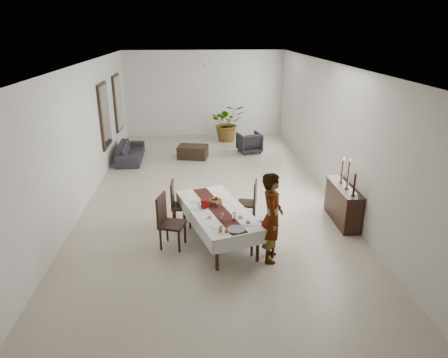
% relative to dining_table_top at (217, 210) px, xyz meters
% --- Properties ---
extents(floor, '(6.00, 12.00, 0.00)m').
position_rel_dining_table_top_xyz_m(floor, '(-0.04, 2.32, -0.64)').
color(floor, '#BDB296').
rests_on(floor, ground).
extents(ceiling, '(6.00, 12.00, 0.02)m').
position_rel_dining_table_top_xyz_m(ceiling, '(-0.04, 2.32, 2.56)').
color(ceiling, silver).
rests_on(ceiling, wall_back).
extents(wall_back, '(6.00, 0.02, 3.20)m').
position_rel_dining_table_top_xyz_m(wall_back, '(-0.04, 8.32, 0.96)').
color(wall_back, silver).
rests_on(wall_back, floor).
extents(wall_front, '(6.00, 0.02, 3.20)m').
position_rel_dining_table_top_xyz_m(wall_front, '(-0.04, -3.68, 0.96)').
color(wall_front, silver).
rests_on(wall_front, floor).
extents(wall_left, '(0.02, 12.00, 3.20)m').
position_rel_dining_table_top_xyz_m(wall_left, '(-3.04, 2.32, 0.96)').
color(wall_left, silver).
rests_on(wall_left, floor).
extents(wall_right, '(0.02, 12.00, 3.20)m').
position_rel_dining_table_top_xyz_m(wall_right, '(2.96, 2.32, 0.96)').
color(wall_right, silver).
rests_on(wall_right, floor).
extents(dining_table_top, '(1.49, 2.30, 0.04)m').
position_rel_dining_table_top_xyz_m(dining_table_top, '(0.00, 0.00, 0.00)').
color(dining_table_top, black).
rests_on(dining_table_top, table_leg_fl).
extents(table_leg_fl, '(0.08, 0.08, 0.62)m').
position_rel_dining_table_top_xyz_m(table_leg_fl, '(-0.06, -1.08, -0.33)').
color(table_leg_fl, black).
rests_on(table_leg_fl, floor).
extents(table_leg_fr, '(0.08, 0.08, 0.62)m').
position_rel_dining_table_top_xyz_m(table_leg_fr, '(0.68, -0.84, -0.33)').
color(table_leg_fr, black).
rests_on(table_leg_fr, floor).
extents(table_leg_bl, '(0.08, 0.08, 0.62)m').
position_rel_dining_table_top_xyz_m(table_leg_bl, '(-0.68, 0.84, -0.33)').
color(table_leg_bl, black).
rests_on(table_leg_bl, floor).
extents(table_leg_br, '(0.08, 0.08, 0.62)m').
position_rel_dining_table_top_xyz_m(table_leg_br, '(0.06, 1.08, -0.33)').
color(table_leg_br, black).
rests_on(table_leg_br, floor).
extents(tablecloth_top, '(1.69, 2.50, 0.01)m').
position_rel_dining_table_top_xyz_m(tablecloth_top, '(0.00, 0.00, 0.03)').
color(tablecloth_top, white).
rests_on(tablecloth_top, dining_table_top).
extents(tablecloth_drape_left, '(0.70, 2.18, 0.27)m').
position_rel_dining_table_top_xyz_m(tablecloth_drape_left, '(-0.49, -0.16, -0.10)').
color(tablecloth_drape_left, white).
rests_on(tablecloth_drape_left, dining_table_top).
extents(tablecloth_drape_right, '(0.70, 2.18, 0.27)m').
position_rel_dining_table_top_xyz_m(tablecloth_drape_right, '(0.49, 0.16, -0.10)').
color(tablecloth_drape_right, white).
rests_on(tablecloth_drape_right, dining_table_top).
extents(tablecloth_drape_near, '(1.00, 0.33, 0.27)m').
position_rel_dining_table_top_xyz_m(tablecloth_drape_near, '(0.35, -1.09, -0.10)').
color(tablecloth_drape_near, silver).
rests_on(tablecloth_drape_near, dining_table_top).
extents(tablecloth_drape_far, '(1.00, 0.33, 0.27)m').
position_rel_dining_table_top_xyz_m(tablecloth_drape_far, '(-0.35, 1.09, -0.10)').
color(tablecloth_drape_far, white).
rests_on(tablecloth_drape_far, dining_table_top).
extents(table_runner, '(0.97, 2.21, 0.00)m').
position_rel_dining_table_top_xyz_m(table_runner, '(0.00, 0.00, 0.03)').
color(table_runner, '#501B17').
rests_on(table_runner, tablecloth_top).
extents(red_pitcher, '(0.17, 0.17, 0.18)m').
position_rel_dining_table_top_xyz_m(red_pitcher, '(-0.25, 0.06, 0.12)').
color(red_pitcher, maroon).
rests_on(red_pitcher, tablecloth_top).
extents(pitcher_handle, '(0.11, 0.05, 0.11)m').
position_rel_dining_table_top_xyz_m(pitcher_handle, '(-0.32, 0.04, 0.12)').
color(pitcher_handle, maroon).
rests_on(pitcher_handle, red_pitcher).
extents(wine_glass_near, '(0.06, 0.06, 0.15)m').
position_rel_dining_table_top_xyz_m(wine_glass_near, '(0.28, -0.52, 0.11)').
color(wine_glass_near, white).
rests_on(wine_glass_near, tablecloth_top).
extents(wine_glass_mid, '(0.06, 0.06, 0.15)m').
position_rel_dining_table_top_xyz_m(wine_glass_mid, '(0.06, -0.49, 0.11)').
color(wine_glass_mid, silver).
rests_on(wine_glass_mid, tablecloth_top).
extents(wine_glass_far, '(0.06, 0.06, 0.15)m').
position_rel_dining_table_top_xyz_m(wine_glass_far, '(0.03, 0.06, 0.11)').
color(wine_glass_far, white).
rests_on(wine_glass_far, tablecloth_top).
extents(teacup_right, '(0.08, 0.08, 0.05)m').
position_rel_dining_table_top_xyz_m(teacup_right, '(0.41, -0.43, 0.06)').
color(teacup_right, silver).
rests_on(teacup_right, saucer_right).
extents(saucer_right, '(0.13, 0.13, 0.01)m').
position_rel_dining_table_top_xyz_m(saucer_right, '(0.41, -0.43, 0.04)').
color(saucer_right, white).
rests_on(saucer_right, tablecloth_top).
extents(teacup_left, '(0.08, 0.08, 0.05)m').
position_rel_dining_table_top_xyz_m(teacup_left, '(-0.16, -0.38, 0.06)').
color(teacup_left, silver).
rests_on(teacup_left, saucer_left).
extents(saucer_left, '(0.13, 0.13, 0.01)m').
position_rel_dining_table_top_xyz_m(saucer_left, '(-0.16, -0.38, 0.04)').
color(saucer_left, silver).
rests_on(saucer_left, tablecloth_top).
extents(plate_near_right, '(0.21, 0.21, 0.01)m').
position_rel_dining_table_top_xyz_m(plate_near_right, '(0.52, -0.67, 0.04)').
color(plate_near_right, white).
rests_on(plate_near_right, tablecloth_top).
extents(bread_near_right, '(0.08, 0.08, 0.08)m').
position_rel_dining_table_top_xyz_m(bread_near_right, '(0.52, -0.67, 0.06)').
color(bread_near_right, tan).
rests_on(bread_near_right, plate_near_right).
extents(plate_near_left, '(0.21, 0.21, 0.01)m').
position_rel_dining_table_top_xyz_m(plate_near_left, '(-0.05, -0.71, 0.04)').
color(plate_near_left, white).
rests_on(plate_near_left, tablecloth_top).
extents(plate_far_left, '(0.21, 0.21, 0.01)m').
position_rel_dining_table_top_xyz_m(plate_far_left, '(-0.42, 0.38, 0.04)').
color(plate_far_left, white).
rests_on(plate_far_left, tablecloth_top).
extents(serving_tray, '(0.32, 0.32, 0.02)m').
position_rel_dining_table_top_xyz_m(serving_tray, '(0.28, -0.89, 0.04)').
color(serving_tray, '#414146').
rests_on(serving_tray, tablecloth_top).
extents(jam_jar_a, '(0.06, 0.06, 0.07)m').
position_rel_dining_table_top_xyz_m(jam_jar_a, '(0.11, -0.97, 0.07)').
color(jam_jar_a, brown).
rests_on(jam_jar_a, tablecloth_top).
extents(jam_jar_b, '(0.06, 0.06, 0.07)m').
position_rel_dining_table_top_xyz_m(jam_jar_b, '(0.00, -0.95, 0.07)').
color(jam_jar_b, '#8C4414').
rests_on(jam_jar_b, tablecloth_top).
extents(jam_jar_c, '(0.06, 0.06, 0.07)m').
position_rel_dining_table_top_xyz_m(jam_jar_c, '(0.02, -0.85, 0.07)').
color(jam_jar_c, '#975D15').
rests_on(jam_jar_c, tablecloth_top).
extents(fruit_basket, '(0.27, 0.27, 0.09)m').
position_rel_dining_table_top_xyz_m(fruit_basket, '(-0.03, 0.22, 0.08)').
color(fruit_basket, brown).
rests_on(fruit_basket, tablecloth_top).
extents(fruit_red, '(0.08, 0.08, 0.08)m').
position_rel_dining_table_top_xyz_m(fruit_red, '(-0.01, 0.25, 0.14)').
color(fruit_red, maroon).
rests_on(fruit_red, fruit_basket).
extents(fruit_green, '(0.07, 0.07, 0.07)m').
position_rel_dining_table_top_xyz_m(fruit_green, '(-0.07, 0.24, 0.14)').
color(fruit_green, '#538227').
rests_on(fruit_green, fruit_basket).
extents(chair_right_near_seat, '(0.58, 0.58, 0.05)m').
position_rel_dining_table_top_xyz_m(chair_right_near_seat, '(0.84, -0.52, -0.14)').
color(chair_right_near_seat, black).
rests_on(chair_right_near_seat, chair_right_near_leg_fl).
extents(chair_right_near_leg_fl, '(0.06, 0.06, 0.47)m').
position_rel_dining_table_top_xyz_m(chair_right_near_leg_fl, '(0.98, -0.76, -0.41)').
color(chair_right_near_leg_fl, black).
rests_on(chair_right_near_leg_fl, floor).
extents(chair_right_near_leg_fr, '(0.06, 0.06, 0.47)m').
position_rel_dining_table_top_xyz_m(chair_right_near_leg_fr, '(1.08, -0.38, -0.41)').
color(chair_right_near_leg_fr, black).
rests_on(chair_right_near_leg_fr, floor).
extents(chair_right_near_leg_bl, '(0.06, 0.06, 0.47)m').
position_rel_dining_table_top_xyz_m(chair_right_near_leg_bl, '(0.60, -0.66, -0.41)').
color(chair_right_near_leg_bl, black).
rests_on(chair_right_near_leg_bl, floor).
extents(chair_right_near_leg_br, '(0.06, 0.06, 0.47)m').
position_rel_dining_table_top_xyz_m(chair_right_near_leg_br, '(0.70, -0.28, -0.41)').
color(chair_right_near_leg_br, black).
rests_on(chair_right_near_leg_br, floor).
extents(chair_right_near_back, '(0.17, 0.47, 0.61)m').
position_rel_dining_table_top_xyz_m(chair_right_near_back, '(1.05, -0.57, 0.18)').
color(chair_right_near_back, black).
rests_on(chair_right_near_back, chair_right_near_seat).
extents(chair_right_far_seat, '(0.47, 0.47, 0.04)m').
position_rel_dining_table_top_xyz_m(chair_right_far_seat, '(0.68, 0.80, -0.23)').
color(chair_right_far_seat, black).
rests_on(chair_right_far_seat, chair_right_far_leg_fl).
extents(chair_right_far_leg_fl, '(0.05, 0.05, 0.39)m').
position_rel_dining_table_top_xyz_m(chair_right_far_leg_fl, '(0.80, 0.60, -0.45)').
color(chair_right_far_leg_fl, black).
rests_on(chair_right_far_leg_fl, floor).
extents(chair_right_far_leg_fr, '(0.05, 0.05, 0.39)m').
position_rel_dining_table_top_xyz_m(chair_right_far_leg_fr, '(0.88, 0.91, -0.45)').
color(chair_right_far_leg_fr, black).
rests_on(chair_right_far_leg_fr, floor).
extents(chair_right_far_leg_bl, '(0.05, 0.05, 0.39)m').
position_rel_dining_table_top_xyz_m(chair_right_far_leg_bl, '(0.49, 0.68, -0.45)').
color(chair_right_far_leg_bl, black).
rests_on(chair_right_far_leg_bl, floor).
extents(chair_right_far_leg_br, '(0.05, 0.05, 0.39)m').
position_rel_dining_table_top_xyz_m(chair_right_far_leg_br, '(0.57, 0.99, -0.45)').
color(chair_right_far_leg_br, black).
rests_on(chair_right_far_leg_br, floor).
extents(chair_right_far_back, '(0.13, 0.39, 0.50)m').
position_rel_dining_table_top_xyz_m(chair_right_far_back, '(0.86, 0.75, 0.03)').
color(chair_right_far_back, black).
rests_on(chair_right_far_back, chair_right_far_seat).
extents(chair_left_near_seat, '(0.56, 0.56, 0.05)m').
position_rel_dining_table_top_xyz_m(chair_left_near_seat, '(-0.87, -0.21, -0.17)').
color(chair_left_near_seat, black).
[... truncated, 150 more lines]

